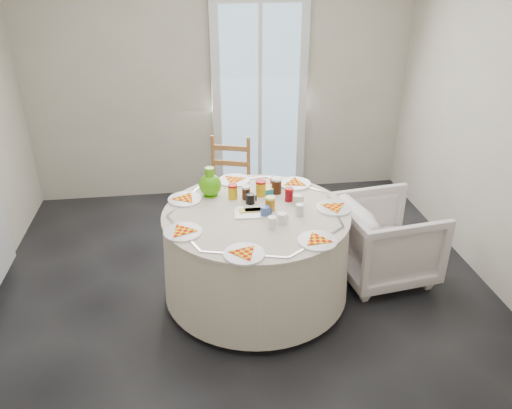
{
  "coord_description": "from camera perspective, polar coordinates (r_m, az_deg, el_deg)",
  "views": [
    {
      "loc": [
        -0.35,
        -3.19,
        2.46
      ],
      "look_at": [
        0.1,
        0.03,
        0.8
      ],
      "focal_mm": 35.0,
      "sensor_mm": 36.0,
      "label": 1
    }
  ],
  "objects": [
    {
      "name": "armchair",
      "position": [
        4.21,
        14.62,
        -3.33
      ],
      "size": [
        0.77,
        0.81,
        0.75
      ],
      "primitive_type": "imported",
      "rotation": [
        0.0,
        0.0,
        1.71
      ],
      "color": "silver",
      "rests_on": "floor"
    },
    {
      "name": "floor",
      "position": [
        4.04,
        -1.32,
        -10.42
      ],
      "size": [
        4.0,
        4.0,
        0.0
      ],
      "primitive_type": "plane",
      "color": "black",
      "rests_on": "ground"
    },
    {
      "name": "table",
      "position": [
        3.85,
        0.0,
        -5.64
      ],
      "size": [
        1.42,
        1.42,
        0.72
      ],
      "primitive_type": "cylinder",
      "color": "beige",
      "rests_on": "floor"
    },
    {
      "name": "place_settings",
      "position": [
        3.65,
        0.0,
        -0.42
      ],
      "size": [
        1.82,
        1.82,
        0.03
      ],
      "primitive_type": null,
      "rotation": [
        0.0,
        0.0,
        0.33
      ],
      "color": "white",
      "rests_on": "table"
    },
    {
      "name": "mugs_glasses",
      "position": [
        3.69,
        2.34,
        0.53
      ],
      "size": [
        0.61,
        0.61,
        0.1
      ],
      "primitive_type": null,
      "rotation": [
        0.0,
        0.0,
        0.18
      ],
      "color": "#A7A3A3",
      "rests_on": "table"
    },
    {
      "name": "green_pitcher",
      "position": [
        3.88,
        -5.29,
        2.84
      ],
      "size": [
        0.22,
        0.22,
        0.23
      ],
      "primitive_type": null,
      "rotation": [
        0.0,
        0.0,
        0.29
      ],
      "color": "#49AC0B",
      "rests_on": "table"
    },
    {
      "name": "wooden_chair",
      "position": [
        4.74,
        -3.28,
        2.22
      ],
      "size": [
        0.5,
        0.49,
        0.91
      ],
      "primitive_type": null,
      "rotation": [
        0.0,
        0.0,
        -0.31
      ],
      "color": "#9A5634",
      "rests_on": "floor"
    },
    {
      "name": "glass_door",
      "position": [
        5.38,
        0.4,
        11.89
      ],
      "size": [
        1.0,
        0.08,
        2.1
      ],
      "primitive_type": "cube",
      "color": "silver",
      "rests_on": "floor"
    },
    {
      "name": "wall_back",
      "position": [
        5.32,
        -4.07,
        14.45
      ],
      "size": [
        4.0,
        0.02,
        2.6
      ],
      "primitive_type": "cube",
      "color": "#BCB5A3",
      "rests_on": "floor"
    },
    {
      "name": "cheese_platter",
      "position": [
        3.64,
        -0.2,
        -0.47
      ],
      "size": [
        0.3,
        0.2,
        0.04
      ],
      "primitive_type": null,
      "rotation": [
        0.0,
        0.0,
        -0.04
      ],
      "color": "silver",
      "rests_on": "table"
    },
    {
      "name": "butter_tub",
      "position": [
        3.95,
        1.6,
        2.02
      ],
      "size": [
        0.15,
        0.13,
        0.05
      ],
      "primitive_type": "cube",
      "rotation": [
        0.0,
        0.0,
        0.29
      ],
      "color": "teal",
      "rests_on": "table"
    },
    {
      "name": "jar_cluster",
      "position": [
        3.82,
        0.4,
        1.7
      ],
      "size": [
        0.51,
        0.31,
        0.14
      ],
      "primitive_type": null,
      "rotation": [
        0.0,
        0.0,
        -0.14
      ],
      "color": "olive",
      "rests_on": "table"
    }
  ]
}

